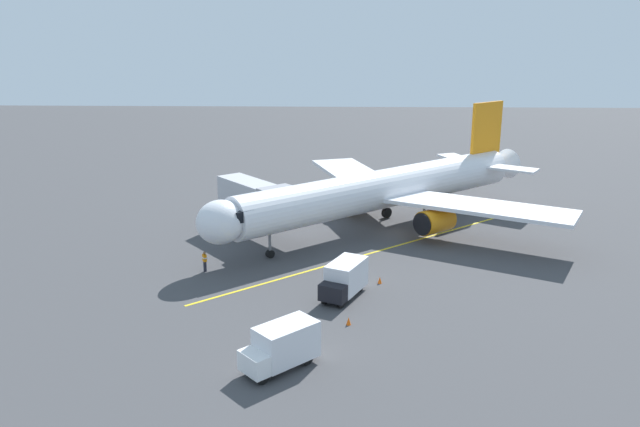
% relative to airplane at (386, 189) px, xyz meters
% --- Properties ---
extents(ground_plane, '(220.00, 220.00, 0.00)m').
position_rel_airplane_xyz_m(ground_plane, '(-0.54, 1.09, -4.00)').
color(ground_plane, '#424244').
extents(apron_lead_in_line, '(30.65, 26.07, 0.01)m').
position_rel_airplane_xyz_m(apron_lead_in_line, '(0.21, 6.18, -4.00)').
color(apron_lead_in_line, yellow).
rests_on(apron_lead_in_line, ground).
extents(airplane, '(33.68, 32.27, 11.50)m').
position_rel_airplane_xyz_m(airplane, '(0.00, 0.00, 0.00)').
color(airplane, white).
rests_on(airplane, ground).
extents(jet_bridge, '(8.95, 9.96, 5.40)m').
position_rel_airplane_xyz_m(jet_bridge, '(12.07, 3.21, -0.24)').
color(jet_bridge, '#B7B7BC').
rests_on(jet_bridge, ground).
extents(ground_crew_marshaller, '(0.44, 0.47, 1.71)m').
position_rel_airplane_xyz_m(ground_crew_marshaller, '(15.43, 12.36, -3.12)').
color(ground_crew_marshaller, '#23232D').
rests_on(ground_crew_marshaller, ground).
extents(ground_crew_wing_walker, '(0.47, 0.42, 1.71)m').
position_rel_airplane_xyz_m(ground_crew_wing_walker, '(15.04, 0.67, -3.12)').
color(ground_crew_wing_walker, '#23232D').
rests_on(ground_crew_wing_walker, ground).
extents(box_truck_near_nose, '(3.72, 4.99, 2.62)m').
position_rel_airplane_xyz_m(box_truck_near_nose, '(4.14, 17.04, -2.62)').
color(box_truck_near_nose, black).
rests_on(box_truck_near_nose, ground).
extents(box_truck_portside, '(4.68, 4.58, 2.62)m').
position_rel_airplane_xyz_m(box_truck_portside, '(7.79, 27.42, -2.62)').
color(box_truck_portside, white).
rests_on(box_truck_portside, ground).
extents(tug_starboard_side, '(2.74, 2.59, 1.50)m').
position_rel_airplane_xyz_m(tug_starboard_side, '(-7.09, -6.86, -3.30)').
color(tug_starboard_side, yellow).
rests_on(tug_starboard_side, ground).
extents(safety_cone_nose_left, '(0.32, 0.32, 0.55)m').
position_rel_airplane_xyz_m(safety_cone_nose_left, '(3.84, 21.67, -3.73)').
color(safety_cone_nose_left, '#F2590F').
rests_on(safety_cone_nose_left, ground).
extents(safety_cone_nose_right, '(0.32, 0.32, 0.55)m').
position_rel_airplane_xyz_m(safety_cone_nose_right, '(11.97, -0.91, -3.73)').
color(safety_cone_nose_right, '#F2590F').
rests_on(safety_cone_nose_right, ground).
extents(safety_cone_wing_port, '(0.32, 0.32, 0.55)m').
position_rel_airplane_xyz_m(safety_cone_wing_port, '(1.35, 14.40, -3.73)').
color(safety_cone_wing_port, '#F2590F').
rests_on(safety_cone_wing_port, ground).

